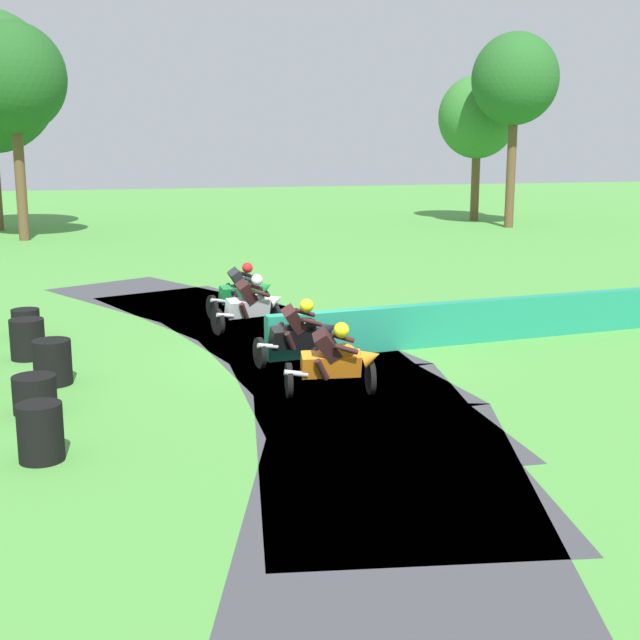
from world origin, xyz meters
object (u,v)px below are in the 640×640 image
tire_stack_extra_a (26,323)px  tire_stack_mid_b (53,362)px  tire_stack_mid_a (35,394)px  motorcycle_chase_black (300,333)px  motorcycle_lead_orange (336,361)px  tire_stack_far (27,339)px  motorcycle_trailing_white (251,304)px  tire_stack_near (40,432)px  motorcycle_fourth_green (243,291)px

tire_stack_extra_a → tire_stack_mid_b: bearing=-80.7°
tire_stack_mid_a → motorcycle_chase_black: bearing=19.8°
motorcycle_lead_orange → tire_stack_far: motorcycle_lead_orange is taller
motorcycle_chase_black → motorcycle_trailing_white: (-0.34, 3.13, 0.01)m
tire_stack_mid_a → tire_stack_extra_a: 5.78m
tire_stack_far → tire_stack_extra_a: tire_stack_far is taller
motorcycle_chase_black → tire_stack_far: bearing=159.4°
tire_stack_far → tire_stack_mid_b: bearing=-75.3°
tire_stack_near → tire_stack_mid_a: (-0.18, 2.21, -0.10)m
motorcycle_lead_orange → tire_stack_extra_a: (-5.29, 6.21, -0.33)m
tire_stack_extra_a → tire_stack_far: bearing=-85.9°
motorcycle_trailing_white → tire_stack_extra_a: bearing=169.4°
motorcycle_chase_black → tire_stack_mid_b: size_ratio=2.10×
motorcycle_trailing_white → tire_stack_extra_a: size_ratio=2.85×
motorcycle_trailing_white → motorcycle_fourth_green: 1.68m
motorcycle_chase_black → tire_stack_mid_a: bearing=-160.2°
tire_stack_near → motorcycle_chase_black: bearing=40.6°
motorcycle_chase_black → tire_stack_mid_a: motorcycle_chase_black is taller
tire_stack_extra_a → tire_stack_mid_a: bearing=-85.6°
motorcycle_chase_black → tire_stack_mid_b: bearing=-178.7°
motorcycle_lead_orange → tire_stack_extra_a: 8.17m
tire_stack_far → motorcycle_fourth_green: bearing=30.9°
motorcycle_trailing_white → motorcycle_lead_orange: bearing=-85.6°
tire_stack_far → tire_stack_near: bearing=-85.4°
motorcycle_chase_black → motorcycle_fourth_green: 4.81m
motorcycle_fourth_green → tire_stack_near: size_ratio=2.14×
tire_stack_mid_a → motorcycle_trailing_white: bearing=47.5°
motorcycle_lead_orange → tire_stack_near: bearing=-159.3°
tire_stack_near → tire_stack_mid_b: same height
motorcycle_chase_black → tire_stack_extra_a: bearing=142.3°
motorcycle_trailing_white → tire_stack_mid_b: 5.30m
motorcycle_lead_orange → motorcycle_chase_black: bearing=91.8°
motorcycle_trailing_white → tire_stack_mid_a: motorcycle_trailing_white is taller
motorcycle_chase_black → tire_stack_near: bearing=-139.4°
motorcycle_fourth_green → tire_stack_far: 5.65m
motorcycle_trailing_white → tire_stack_mid_b: bearing=-142.4°
motorcycle_lead_orange → motorcycle_chase_black: (-0.07, 2.17, -0.00)m
tire_stack_near → tire_stack_far: 5.86m
motorcycle_lead_orange → tire_stack_mid_a: (-4.84, 0.46, -0.33)m
motorcycle_fourth_green → tire_stack_extra_a: size_ratio=2.83×
motorcycle_lead_orange → tire_stack_near: (-4.66, -1.76, -0.23)m
motorcycle_fourth_green → tire_stack_far: (-4.84, -2.89, -0.25)m
motorcycle_trailing_white → tire_stack_far: (-4.73, -1.22, -0.24)m
tire_stack_mid_b → tire_stack_far: bearing=104.7°
motorcycle_chase_black → motorcycle_trailing_white: motorcycle_trailing_white is taller
motorcycle_fourth_green → tire_stack_mid_a: (-4.55, -6.52, -0.35)m
motorcycle_lead_orange → tire_stack_extra_a: motorcycle_lead_orange is taller
motorcycle_lead_orange → tire_stack_near: size_ratio=2.13×
motorcycle_chase_black → tire_stack_mid_a: size_ratio=2.45×
tire_stack_mid_b → tire_stack_extra_a: 4.20m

